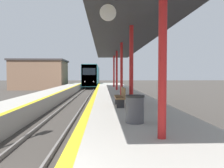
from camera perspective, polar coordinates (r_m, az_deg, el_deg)
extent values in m
cube|color=black|center=(48.11, -5.15, -0.32)|extent=(2.27, 20.37, 0.55)
cube|color=teal|center=(48.06, -5.16, 2.27)|extent=(2.67, 22.63, 3.79)
cube|color=red|center=(36.84, -6.00, 2.24)|extent=(2.62, 0.16, 3.72)
cube|color=black|center=(36.78, -6.01, 3.27)|extent=(2.14, 0.06, 1.14)
cube|color=slate|center=(48.10, -5.17, 4.67)|extent=(2.27, 21.50, 0.24)
sphere|color=white|center=(36.85, -7.14, 0.61)|extent=(0.18, 0.18, 0.18)
sphere|color=white|center=(36.76, -4.85, 0.62)|extent=(0.18, 0.18, 0.18)
cylinder|color=red|center=(5.38, 13.07, 7.23)|extent=(0.20, 0.20, 3.99)
cylinder|color=red|center=(10.98, 5.07, 4.76)|extent=(0.20, 0.20, 3.99)
cylinder|color=red|center=(16.66, 2.51, 3.94)|extent=(0.20, 0.20, 3.99)
cylinder|color=red|center=(22.35, 1.25, 3.54)|extent=(0.20, 0.20, 3.99)
cylinder|color=red|center=(28.05, 0.50, 3.30)|extent=(0.20, 0.20, 3.99)
cube|color=#2D2D33|center=(16.85, 2.52, 11.09)|extent=(4.16, 28.56, 0.20)
cylinder|color=white|center=(7.75, -1.06, 18.15)|extent=(0.56, 0.04, 0.56)
cylinder|color=#4C4C51|center=(7.08, 5.97, -6.76)|extent=(0.59, 0.59, 0.83)
cylinder|color=#262626|center=(7.02, 5.99, -3.19)|extent=(0.62, 0.62, 0.06)
cube|color=brown|center=(10.82, 1.95, -3.45)|extent=(0.44, 1.66, 0.08)
cube|color=brown|center=(10.81, 2.96, -2.07)|extent=(0.06, 1.66, 0.44)
cube|color=#262628|center=(10.19, 2.24, -5.16)|extent=(0.35, 0.08, 0.40)
cube|color=#262628|center=(11.50, 1.70, -4.30)|extent=(0.35, 0.08, 0.40)
cube|color=brown|center=(41.00, -18.28, 2.16)|extent=(8.80, 6.76, 4.91)
cube|color=#383333|center=(41.08, -18.32, 5.79)|extent=(9.24, 7.10, 0.30)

